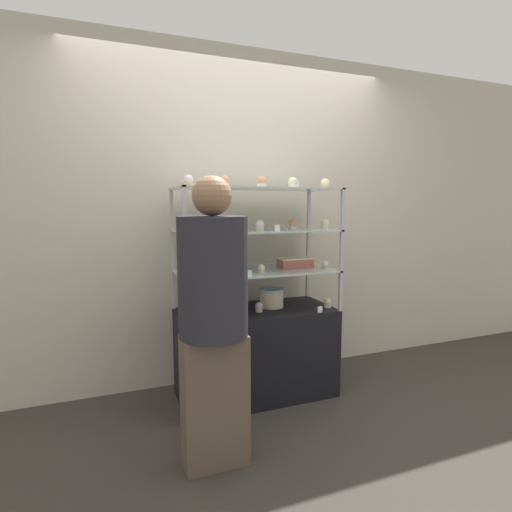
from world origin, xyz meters
TOP-DOWN VIEW (x-y plane):
  - ground_plane at (0.00, 0.00)m, footprint 20.00×20.00m
  - back_wall at (0.00, 0.40)m, footprint 8.00×0.05m
  - display_base at (0.00, 0.00)m, footprint 1.13×0.52m
  - display_riser_lower at (0.00, 0.00)m, footprint 1.13×0.52m
  - display_riser_middle at (0.00, 0.00)m, footprint 1.13×0.52m
  - display_riser_upper at (0.00, 0.00)m, footprint 1.13×0.52m
  - layer_cake_centerpiece at (0.14, 0.03)m, footprint 0.18×0.18m
  - sheet_cake_frosted at (0.31, 0.00)m, footprint 0.26×0.13m
  - cupcake_0 at (-0.51, -0.09)m, footprint 0.05×0.05m
  - cupcake_1 at (-0.24, -0.09)m, footprint 0.05×0.05m
  - cupcake_2 at (-0.00, -0.06)m, footprint 0.05×0.05m
  - cupcake_3 at (0.52, -0.13)m, footprint 0.05×0.05m
  - price_tag_0 at (0.39, -0.24)m, footprint 0.04×0.00m
  - cupcake_4 at (-0.50, -0.06)m, footprint 0.05×0.05m
  - cupcake_5 at (-0.26, -0.08)m, footprint 0.05×0.05m
  - cupcake_6 at (-0.01, -0.13)m, footprint 0.05×0.05m
  - cupcake_7 at (0.50, -0.11)m, footprint 0.05×0.05m
  - price_tag_1 at (-0.14, -0.24)m, footprint 0.04×0.00m
  - cupcake_8 at (-0.50, -0.04)m, footprint 0.06×0.06m
  - cupcake_9 at (-0.24, -0.06)m, footprint 0.06×0.06m
  - cupcake_10 at (-0.01, -0.10)m, footprint 0.06×0.06m
  - cupcake_11 at (0.26, -0.05)m, footprint 0.06×0.06m
  - cupcake_12 at (0.49, -0.11)m, footprint 0.06×0.06m
  - price_tag_2 at (0.06, -0.24)m, footprint 0.04×0.00m
  - cupcake_13 at (-0.49, -0.07)m, footprint 0.07×0.07m
  - cupcake_14 at (-0.26, -0.11)m, footprint 0.07×0.07m
  - cupcake_15 at (-0.01, -0.13)m, footprint 0.07×0.07m
  - cupcake_16 at (0.24, -0.09)m, footprint 0.07×0.07m
  - cupcake_17 at (0.51, -0.07)m, footprint 0.07×0.07m
  - price_tag_3 at (0.19, -0.24)m, footprint 0.04×0.00m
  - donut_glazed at (-0.27, 0.04)m, footprint 0.12×0.12m
  - customer_figure at (-0.49, -0.66)m, footprint 0.36×0.36m

SIDE VIEW (x-z plane):
  - ground_plane at x=0.00m, z-range 0.00..0.00m
  - display_base at x=0.00m, z-range 0.00..0.65m
  - price_tag_0 at x=0.39m, z-range 0.65..0.69m
  - cupcake_0 at x=-0.51m, z-range 0.65..0.72m
  - cupcake_1 at x=-0.24m, z-range 0.65..0.72m
  - cupcake_2 at x=0.00m, z-range 0.65..0.72m
  - cupcake_3 at x=0.52m, z-range 0.65..0.72m
  - layer_cake_centerpiece at x=0.14m, z-range 0.65..0.79m
  - customer_figure at x=-0.49m, z-range 0.05..1.60m
  - display_riser_lower at x=0.00m, z-range 0.78..1.07m
  - price_tag_1 at x=-0.14m, z-range 0.94..0.98m
  - cupcake_4 at x=-0.50m, z-range 0.94..1.00m
  - cupcake_5 at x=-0.26m, z-range 0.94..1.00m
  - cupcake_6 at x=-0.01m, z-range 0.94..1.00m
  - cupcake_7 at x=0.50m, z-range 0.94..1.00m
  - sheet_cake_frosted at x=0.31m, z-range 0.94..1.01m
  - display_riser_middle at x=0.00m, z-range 1.07..1.36m
  - price_tag_2 at x=0.06m, z-range 1.23..1.27m
  - cupcake_8 at x=-0.50m, z-range 1.23..1.30m
  - cupcake_9 at x=-0.24m, z-range 1.23..1.30m
  - cupcake_10 at x=-0.01m, z-range 1.23..1.30m
  - cupcake_11 at x=0.26m, z-range 1.23..1.30m
  - cupcake_12 at x=0.49m, z-range 1.23..1.30m
  - back_wall at x=0.00m, z-range 0.00..2.60m
  - display_riser_upper at x=0.00m, z-range 1.36..1.65m
  - donut_glazed at x=-0.27m, z-range 1.52..1.55m
  - price_tag_3 at x=0.19m, z-range 1.52..1.56m
  - cupcake_13 at x=-0.49m, z-range 1.52..1.59m
  - cupcake_14 at x=-0.26m, z-range 1.52..1.59m
  - cupcake_15 at x=-0.01m, z-range 1.52..1.59m
  - cupcake_16 at x=0.24m, z-range 1.52..1.59m
  - cupcake_17 at x=0.51m, z-range 1.52..1.59m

